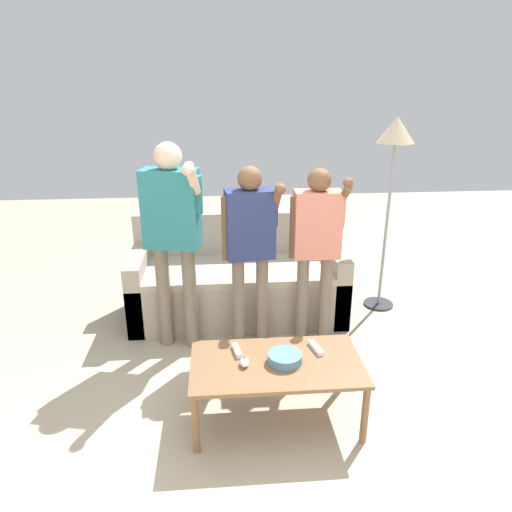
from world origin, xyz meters
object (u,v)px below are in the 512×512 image
at_px(couch, 238,281).
at_px(coffee_table, 276,368).
at_px(player_left, 172,225).
at_px(player_right, 317,237).
at_px(game_remote_nunchuk, 244,362).
at_px(player_center, 250,238).
at_px(game_remote_wand_far, 237,351).
at_px(floor_lamp, 395,147).
at_px(snack_bowl, 285,358).
at_px(game_remote_wand_near, 316,348).

distance_m(couch, coffee_table, 1.51).
height_order(player_left, player_right, player_left).
height_order(game_remote_nunchuk, player_right, player_right).
distance_m(player_center, game_remote_wand_far, 0.94).
height_order(coffee_table, player_left, player_left).
distance_m(floor_lamp, game_remote_wand_far, 2.27).
relative_size(coffee_table, game_remote_nunchuk, 12.15).
bearing_deg(floor_lamp, player_left, -163.44).
distance_m(snack_bowl, game_remote_nunchuk, 0.25).
relative_size(game_remote_nunchuk, floor_lamp, 0.05).
bearing_deg(player_right, game_remote_wand_far, -129.43).
height_order(game_remote_nunchuk, player_left, player_left).
bearing_deg(snack_bowl, couch, 98.50).
xyz_separation_m(couch, player_left, (-0.51, -0.54, 0.72)).
xyz_separation_m(game_remote_nunchuk, game_remote_wand_near, (0.47, 0.14, -0.01)).
distance_m(snack_bowl, game_remote_wand_far, 0.32).
bearing_deg(player_center, game_remote_nunchuk, -96.30).
distance_m(player_left, player_right, 1.11).
xyz_separation_m(coffee_table, game_remote_wand_near, (0.27, 0.12, 0.06)).
relative_size(player_left, player_center, 1.12).
distance_m(coffee_table, player_center, 1.08).
bearing_deg(game_remote_wand_near, player_center, 114.70).
bearing_deg(game_remote_wand_far, snack_bowl, -23.95).
relative_size(coffee_table, snack_bowl, 4.99).
bearing_deg(floor_lamp, couch, -179.39).
height_order(game_remote_nunchuk, floor_lamp, floor_lamp).
distance_m(game_remote_nunchuk, game_remote_wand_near, 0.49).
relative_size(floor_lamp, game_remote_wand_near, 10.57).
distance_m(coffee_table, game_remote_wand_near, 0.30).
height_order(snack_bowl, game_remote_wand_far, snack_bowl).
height_order(coffee_table, game_remote_wand_near, game_remote_wand_near).
relative_size(floor_lamp, player_left, 1.07).
relative_size(couch, player_left, 1.15).
bearing_deg(game_remote_nunchuk, game_remote_wand_far, 105.37).
bearing_deg(game_remote_wand_near, game_remote_nunchuk, -163.60).
height_order(couch, floor_lamp, floor_lamp).
bearing_deg(game_remote_nunchuk, player_left, 116.29).
height_order(player_left, game_remote_wand_far, player_left).
bearing_deg(player_center, player_left, 176.17).
height_order(player_center, game_remote_wand_near, player_center).
bearing_deg(game_remote_wand_far, game_remote_nunchuk, -74.63).
xyz_separation_m(couch, floor_lamp, (1.37, 0.01, 1.20)).
bearing_deg(game_remote_wand_near, couch, 107.82).
relative_size(game_remote_nunchuk, player_right, 0.06).
height_order(coffee_table, game_remote_nunchuk, game_remote_nunchuk).
bearing_deg(game_remote_wand_near, player_right, 79.52).
bearing_deg(game_remote_nunchuk, player_center, 83.70).
xyz_separation_m(game_remote_nunchuk, player_right, (0.62, 0.95, 0.47)).
distance_m(coffee_table, player_left, 1.35).
distance_m(player_right, game_remote_wand_near, 0.96).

